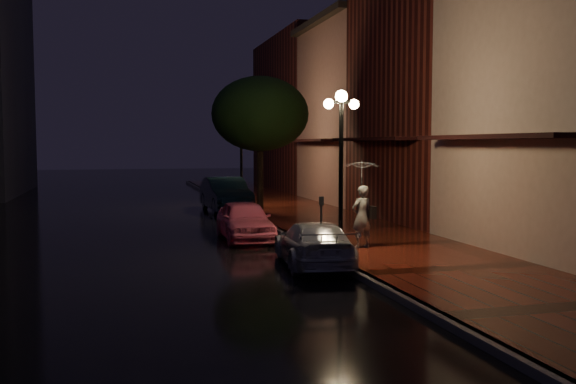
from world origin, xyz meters
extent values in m
plane|color=black|center=(0.00, 0.00, 0.00)|extent=(120.00, 120.00, 0.00)
cube|color=#44160C|center=(2.25, 0.00, 0.07)|extent=(4.50, 60.00, 0.15)
cube|color=#595451|center=(0.00, 0.00, 0.07)|extent=(0.25, 60.00, 0.15)
cube|color=#511914|center=(7.00, 2.00, 5.50)|extent=(5.00, 8.00, 11.00)
cube|color=#8C5951|center=(7.00, 10.00, 4.50)|extent=(5.00, 8.00, 9.00)
cube|color=#511914|center=(7.00, 20.00, 5.00)|extent=(5.00, 12.00, 10.00)
cylinder|color=black|center=(0.35, -5.00, 2.15)|extent=(0.12, 0.12, 4.00)
cylinder|color=black|center=(0.35, -5.00, 0.30)|extent=(0.36, 0.36, 0.30)
cube|color=black|center=(0.35, -5.00, 4.15)|extent=(0.70, 0.08, 0.08)
sphere|color=#FFE199|center=(0.35, -5.00, 4.30)|extent=(0.32, 0.32, 0.32)
sphere|color=#FFE199|center=(0.00, -5.00, 4.10)|extent=(0.26, 0.26, 0.26)
sphere|color=#FFE199|center=(0.70, -5.00, 4.10)|extent=(0.26, 0.26, 0.26)
cylinder|color=black|center=(0.35, 9.00, 2.15)|extent=(0.12, 0.12, 4.00)
cylinder|color=black|center=(0.35, 9.00, 0.30)|extent=(0.36, 0.36, 0.30)
cube|color=black|center=(0.35, 9.00, 4.15)|extent=(0.70, 0.08, 0.08)
sphere|color=#FFE199|center=(0.35, 9.00, 4.30)|extent=(0.32, 0.32, 0.32)
sphere|color=#FFE199|center=(0.00, 9.00, 4.10)|extent=(0.26, 0.26, 0.26)
sphere|color=#FFE199|center=(0.70, 9.00, 4.10)|extent=(0.26, 0.26, 0.26)
cylinder|color=black|center=(0.60, 6.00, 1.75)|extent=(0.28, 0.28, 3.20)
ellipsoid|color=black|center=(0.60, 6.00, 4.35)|extent=(4.16, 4.16, 3.20)
sphere|color=black|center=(1.30, 6.60, 3.75)|extent=(1.80, 1.80, 1.80)
sphere|color=black|center=(0.00, 5.30, 3.85)|extent=(1.80, 1.80, 1.80)
imported|color=#E25D7D|center=(-1.43, -0.91, 0.64)|extent=(1.54, 3.75, 1.27)
imported|color=black|center=(-0.60, 7.80, 0.78)|extent=(1.84, 4.79, 1.56)
imported|color=#A7A6AE|center=(-0.60, -5.67, 0.57)|extent=(1.98, 4.05, 1.13)
imported|color=silver|center=(1.29, -4.13, 1.03)|extent=(0.72, 0.56, 1.75)
imported|color=silver|center=(1.29, -4.13, 2.14)|extent=(1.02, 1.04, 0.93)
cylinder|color=black|center=(1.29, -4.13, 1.44)|extent=(0.02, 0.02, 1.40)
cube|color=black|center=(1.58, -4.18, 1.14)|extent=(0.14, 0.33, 0.35)
cylinder|color=black|center=(0.15, -3.95, 0.76)|extent=(0.07, 0.07, 1.22)
cube|color=black|center=(0.15, -3.95, 1.48)|extent=(0.15, 0.12, 0.24)
camera|label=1|loc=(-5.31, -20.88, 3.06)|focal=40.00mm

